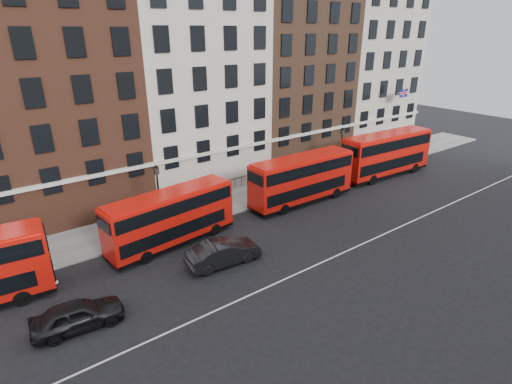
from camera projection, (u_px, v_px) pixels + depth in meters
ground at (313, 246)px, 29.31m from camera, size 120.00×120.00×0.00m
pavement at (234, 199)px, 37.08m from camera, size 80.00×5.00×0.15m
kerb at (250, 208)px, 35.22m from camera, size 80.00×0.30×0.16m
road_centre_line at (333, 257)px, 27.82m from camera, size 70.00×0.12×0.01m
building_terrace at (187, 80)px, 38.55m from camera, size 64.00×11.95×22.00m
bus_b at (170, 217)px, 28.74m from camera, size 9.94×3.48×4.09m
bus_c at (302, 178)px, 35.77m from camera, size 10.43×2.68×4.36m
bus_d at (386, 153)px, 42.40m from camera, size 11.30×3.33×4.69m
car_rear at (78, 315)px, 21.01m from camera, size 4.80×2.33×1.58m
car_front at (224, 252)px, 26.80m from camera, size 5.23×2.21×1.68m
lamp_post_left at (159, 195)px, 30.36m from camera, size 0.44×0.44×5.33m
lamp_post_right at (341, 150)px, 41.63m from camera, size 0.44×0.44×5.33m
traffic_light at (414, 138)px, 48.59m from camera, size 0.25×0.45×3.27m
iron_railings at (221, 187)px, 38.50m from camera, size 6.60×0.06×1.00m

